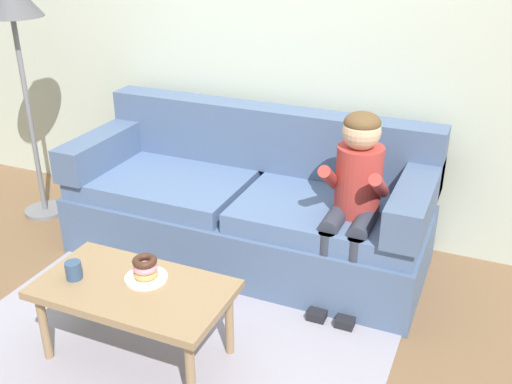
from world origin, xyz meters
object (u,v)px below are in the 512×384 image
object	(u,v)px
donut	(146,274)
mug	(74,270)
toy_controller	(95,293)
coffee_table	(134,294)
floor_lamp	(12,15)
person_child	(354,191)
couch	(249,206)

from	to	relation	value
donut	mug	xyz separation A→B (m)	(-0.33, -0.13, 0.01)
toy_controller	donut	bearing A→B (deg)	-53.07
coffee_table	toy_controller	bearing A→B (deg)	147.86
coffee_table	toy_controller	world-z (taller)	coffee_table
toy_controller	floor_lamp	bearing A→B (deg)	115.91
coffee_table	floor_lamp	distance (m)	2.18
donut	floor_lamp	world-z (taller)	floor_lamp
mug	toy_controller	world-z (taller)	mug
coffee_table	person_child	world-z (taller)	person_child
floor_lamp	coffee_table	bearing A→B (deg)	-34.69
coffee_table	mug	size ratio (longest dim) A/B	10.49
donut	floor_lamp	distance (m)	2.12
floor_lamp	toy_controller	bearing A→B (deg)	-35.96
coffee_table	floor_lamp	world-z (taller)	floor_lamp
mug	floor_lamp	size ratio (longest dim) A/B	0.05
person_child	mug	distance (m)	1.53
mug	floor_lamp	world-z (taller)	floor_lamp
coffee_table	floor_lamp	size ratio (longest dim) A/B	0.56
coffee_table	person_child	size ratio (longest dim) A/B	0.86
coffee_table	mug	bearing A→B (deg)	-169.33
couch	mug	bearing A→B (deg)	-107.71
couch	donut	size ratio (longest dim) A/B	18.97
couch	toy_controller	xyz separation A→B (m)	(-0.62, -0.83, -0.31)
coffee_table	donut	world-z (taller)	donut
coffee_table	donut	size ratio (longest dim) A/B	7.87
toy_controller	couch	bearing A→B (deg)	25.09
couch	person_child	xyz separation A→B (m)	(0.73, -0.20, 0.34)
couch	toy_controller	size ratio (longest dim) A/B	10.07
toy_controller	floor_lamp	world-z (taller)	floor_lamp
mug	person_child	bearing A→B (deg)	42.41
donut	mug	size ratio (longest dim) A/B	1.33
couch	coffee_table	bearing A→B (deg)	-94.40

